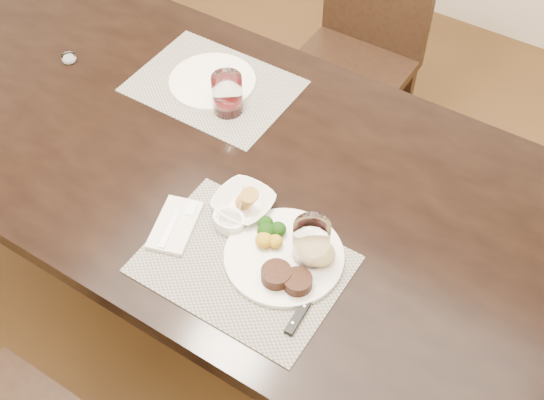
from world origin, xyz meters
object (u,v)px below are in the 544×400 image
Objects in this scene: chair_far at (360,44)px; dinner_plate at (288,257)px; far_plate at (212,81)px; steak_knife at (305,307)px; wine_glass_near at (311,244)px; cracker_bowl at (244,203)px.

dinner_plate is at bearing -71.51° from chair_far.
dinner_plate reaches higher than far_plate.
chair_far is at bearing 107.62° from steak_knife.
far_plate is at bearing 153.30° from dinner_plate.
wine_glass_near is (0.41, -1.09, 0.30)m from chair_far.
steak_knife is (0.47, -1.22, 0.26)m from chair_far.
cracker_bowl is 1.25× the size of wine_glass_near.
chair_far is at bearing 100.80° from cracker_bowl.
chair_far is 3.55× the size of far_plate.
dinner_plate is at bearing -23.77° from cracker_bowl.
far_plate is (-0.14, -0.71, 0.26)m from chair_far.
cracker_bowl is (-0.27, 0.17, 0.01)m from steak_knife.
wine_glass_near is at bearing 112.01° from steak_knife.
wine_glass_near is at bearing -69.19° from chair_far.
chair_far is 1.10m from cracker_bowl.
chair_far is 1.33m from steak_knife.
cracker_bowl is (0.20, -1.05, 0.27)m from chair_far.
chair_far is 7.63× the size of wine_glass_near.
far_plate is (-0.56, 0.39, -0.05)m from wine_glass_near.
cracker_bowl is at bearing -44.98° from far_plate.
steak_knife is 1.58× the size of cracker_bowl.
steak_knife is at bearing -31.17° from cracker_bowl.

